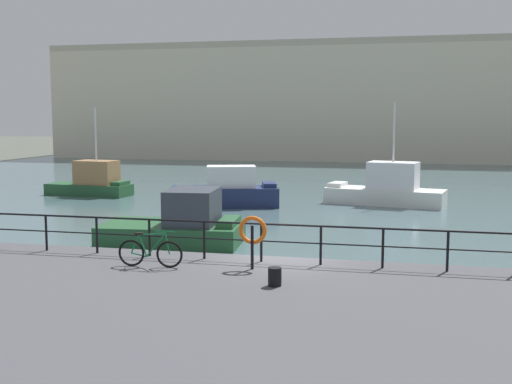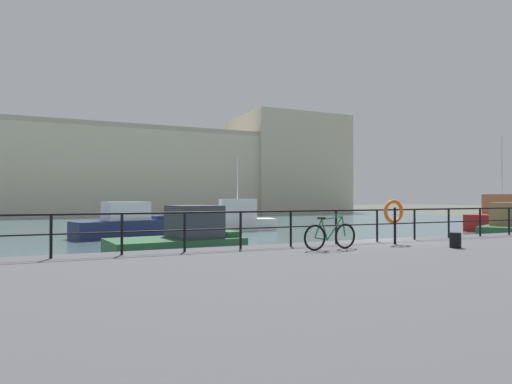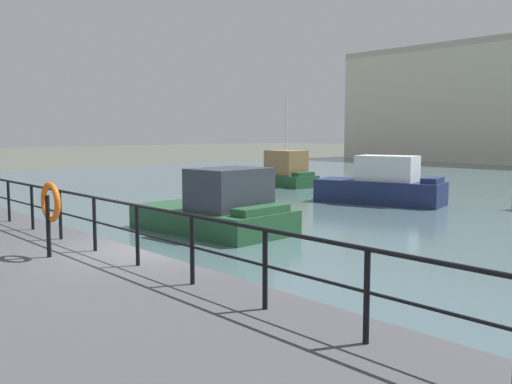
# 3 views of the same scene
# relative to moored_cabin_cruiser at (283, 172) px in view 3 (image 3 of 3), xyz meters

# --- Properties ---
(ground_plane) EXTENTS (240.00, 240.00, 0.00)m
(ground_plane) POSITION_rel_moored_cabin_cruiser_xyz_m (15.84, -19.35, -0.88)
(ground_plane) COLOR #4C5147
(moored_cabin_cruiser) EXTENTS (5.58, 2.36, 5.52)m
(moored_cabin_cruiser) POSITION_rel_moored_cabin_cruiser_xyz_m (0.00, 0.00, 0.00)
(moored_cabin_cruiser) COLOR #23512D
(moored_cabin_cruiser) RESTS_ON water_basin
(moored_green_narrowboat) EXTENTS (5.68, 3.45, 2.18)m
(moored_green_narrowboat) POSITION_rel_moored_cabin_cruiser_xyz_m (10.60, -13.35, -0.11)
(moored_green_narrowboat) COLOR #23512D
(moored_green_narrowboat) RESTS_ON water_basin
(moored_white_yacht) EXTENTS (6.24, 3.70, 2.27)m
(moored_white_yacht) POSITION_rel_moored_cabin_cruiser_xyz_m (9.60, -2.83, -0.01)
(moored_white_yacht) COLOR navy
(moored_white_yacht) RESTS_ON water_basin
(quay_railing) EXTENTS (24.57, 0.07, 1.08)m
(quay_railing) POSITION_rel_moored_cabin_cruiser_xyz_m (16.22, -20.10, 0.93)
(quay_railing) COLOR black
(quay_railing) RESTS_ON quay_promenade
(life_ring_stand) EXTENTS (0.75, 0.16, 1.40)m
(life_ring_stand) POSITION_rel_moored_cabin_cruiser_xyz_m (15.36, -20.94, 1.16)
(life_ring_stand) COLOR black
(life_ring_stand) RESTS_ON quay_promenade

